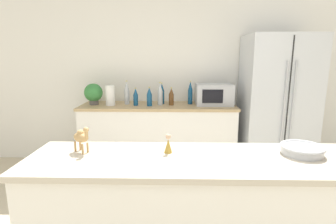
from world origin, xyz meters
TOP-DOWN VIEW (x-y plane):
  - wall_back at (0.00, 2.73)m, footprint 8.00×0.06m
  - back_counter at (-0.31, 2.40)m, footprint 2.07×0.63m
  - refrigerator at (1.26, 2.34)m, footprint 0.87×0.71m
  - potted_plant at (-1.18, 2.39)m, footprint 0.24×0.24m
  - paper_towel_roll at (-0.94, 2.34)m, footprint 0.12×0.12m
  - microwave at (0.44, 2.42)m, footprint 0.48×0.37m
  - back_bottle_0 at (-0.60, 2.34)m, footprint 0.06×0.06m
  - back_bottle_1 at (-0.28, 2.37)m, footprint 0.07×0.07m
  - back_bottle_2 at (-0.41, 2.30)m, footprint 0.07×0.07m
  - back_bottle_3 at (-0.26, 2.47)m, footprint 0.07×0.07m
  - back_bottle_4 at (-0.73, 2.43)m, footprint 0.07×0.07m
  - back_bottle_5 at (-0.13, 2.37)m, footprint 0.07×0.07m
  - back_bottle_6 at (0.13, 2.47)m, footprint 0.06×0.06m
  - fruit_bowl at (0.70, 0.46)m, footprint 0.26×0.26m
  - camel_figurine at (-0.67, 0.47)m, footprint 0.13×0.12m
  - wise_man_figurine_blue at (-0.13, 0.47)m, footprint 0.05×0.05m

SIDE VIEW (x-z plane):
  - back_counter at x=-0.31m, z-range 0.00..0.90m
  - refrigerator at x=1.26m, z-range 0.00..1.80m
  - fruit_bowl at x=0.70m, z-range 0.94..1.00m
  - wise_man_figurine_blue at x=-0.13m, z-range 0.93..1.05m
  - back_bottle_0 at x=-0.60m, z-range 0.89..1.12m
  - back_bottle_5 at x=-0.13m, z-range 0.89..1.13m
  - back_bottle_2 at x=-0.41m, z-range 0.89..1.14m
  - paper_towel_roll at x=-0.94m, z-range 0.89..1.16m
  - back_bottle_3 at x=-0.26m, z-range 0.89..1.18m
  - microwave at x=0.44m, z-range 0.89..1.17m
  - camel_figurine at x=-0.67m, z-range 0.95..1.12m
  - back_bottle_1 at x=-0.28m, z-range 0.89..1.19m
  - back_bottle_6 at x=0.13m, z-range 0.89..1.20m
  - back_bottle_4 at x=-0.73m, z-range 0.89..1.21m
  - potted_plant at x=-1.18m, z-range 0.91..1.19m
  - wall_back at x=0.00m, z-range 0.00..2.55m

